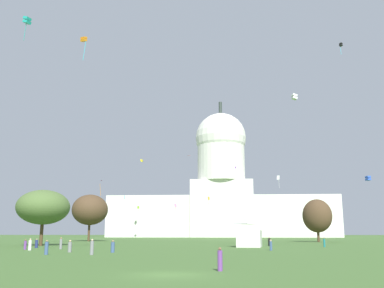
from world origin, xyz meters
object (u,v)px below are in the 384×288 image
object	(u,v)px
person_grey_edge_west	(92,248)
person_grey_back_center	(61,244)
person_black_front_left	(269,242)
person_white_mid_right	(30,245)
person_purple_near_tent	(25,245)
kite_pink_high	(189,156)
kite_turquoise_high	(27,21)
kite_blue_low	(368,178)
capitol_building	(222,191)
event_tent	(249,229)
kite_lime_low	(138,208)
kite_white_mid	(294,97)
person_denim_deep_crowd	(113,247)
kite_violet_mid	(236,167)
kite_pink_low	(175,206)
person_denim_front_right	(271,246)
kite_yellow_mid	(142,161)
tree_west_far	(43,207)
kite_gold_low	(209,199)
kite_magenta_low	(100,183)
person_navy_aisle_center	(37,244)
person_purple_near_tree_east	(220,260)
person_denim_lawn_far_left	(46,248)
kite_cyan_low	(124,198)
tree_west_mid	(90,210)
person_grey_back_right	(70,247)
tree_east_near	(317,216)
kite_white_low	(278,179)
person_teal_edge_east	(324,243)

from	to	relation	value
person_grey_edge_west	person_grey_back_center	distance (m)	19.05
person_black_front_left	person_white_mid_right	size ratio (longest dim) A/B	1.00
person_purple_near_tent	kite_pink_high	bearing A→B (deg)	-173.49
kite_turquoise_high	kite_blue_low	bearing A→B (deg)	141.21
capitol_building	event_tent	world-z (taller)	capitol_building
kite_lime_low	kite_pink_high	xyz separation A→B (m)	(24.00, 3.38, 25.39)
person_purple_near_tent	kite_white_mid	size ratio (longest dim) A/B	1.10
person_black_front_left	person_purple_near_tent	size ratio (longest dim) A/B	1.11
person_denim_deep_crowd	kite_violet_mid	bearing A→B (deg)	-66.03
kite_pink_low	kite_lime_low	size ratio (longest dim) A/B	1.24
person_denim_deep_crowd	kite_lime_low	size ratio (longest dim) A/B	0.51
person_denim_front_right	kite_yellow_mid	xyz separation A→B (m)	(-42.78, 122.96, 33.36)
kite_white_mid	tree_west_far	bearing A→B (deg)	88.68
person_purple_near_tent	kite_gold_low	world-z (taller)	kite_gold_low
person_grey_edge_west	kite_magenta_low	size ratio (longest dim) A/B	0.47
kite_magenta_low	kite_turquoise_high	xyz separation A→B (m)	(0.51, -47.00, 21.39)
capitol_building	kite_white_mid	size ratio (longest dim) A/B	87.14
person_purple_near_tent	person_navy_aisle_center	bearing A→B (deg)	-157.81
person_purple_near_tree_east	kite_pink_low	size ratio (longest dim) A/B	0.41
person_denim_lawn_far_left	person_white_mid_right	bearing A→B (deg)	138.52
kite_yellow_mid	kite_cyan_low	distance (m)	19.35
capitol_building	person_white_mid_right	world-z (taller)	capitol_building
capitol_building	kite_pink_low	distance (m)	77.17
capitol_building	person_denim_lawn_far_left	world-z (taller)	capitol_building
kite_pink_high	person_white_mid_right	bearing A→B (deg)	-109.73
tree_west_mid	person_denim_front_right	world-z (taller)	tree_west_mid
tree_west_mid	kite_blue_low	xyz separation A→B (m)	(72.86, -21.93, 5.89)
kite_violet_mid	person_purple_near_tent	bearing A→B (deg)	-178.59
tree_west_far	kite_blue_low	distance (m)	72.12
kite_blue_low	kite_pink_high	bearing A→B (deg)	-84.87
person_black_front_left	kite_blue_low	bearing A→B (deg)	-63.53
kite_blue_low	kite_gold_low	distance (m)	62.02
kite_pink_high	person_purple_near_tree_east	bearing A→B (deg)	-99.92
person_grey_back_right	kite_violet_mid	distance (m)	124.74
person_denim_front_right	kite_lime_low	distance (m)	146.75
person_purple_near_tent	kite_white_mid	xyz separation A→B (m)	(45.90, 27.91, 31.32)
tree_east_near	kite_pink_high	size ratio (longest dim) A/B	6.04
kite_gold_low	kite_white_low	bearing A→B (deg)	109.06
kite_lime_low	person_denim_front_right	bearing A→B (deg)	-55.23
tree_west_far	person_denim_front_right	bearing A→B (deg)	-23.76
person_grey_edge_west	kite_white_low	xyz separation A→B (m)	(30.19, 66.88, 15.99)
person_grey_back_right	person_navy_aisle_center	world-z (taller)	person_grey_back_right
person_purple_near_tree_east	person_denim_lawn_far_left	xyz separation A→B (m)	(-20.22, 19.72, 0.04)
tree_west_mid	person_grey_back_right	xyz separation A→B (m)	(19.02, -67.81, -8.30)
person_teal_edge_east	kite_cyan_low	world-z (taller)	kite_cyan_low
person_grey_edge_west	kite_pink_low	xyz separation A→B (m)	(-1.80, 102.20, 10.84)
tree_west_far	person_grey_back_right	xyz separation A→B (m)	(14.93, -25.52, -6.61)
person_grey_edge_west	person_purple_near_tree_east	bearing A→B (deg)	-165.00
kite_pink_low	person_grey_back_center	bearing A→B (deg)	75.51
kite_pink_low	kite_lime_low	bearing A→B (deg)	-73.99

